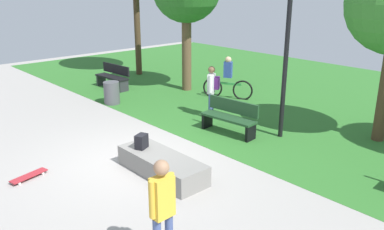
# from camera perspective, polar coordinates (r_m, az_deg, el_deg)

# --- Properties ---
(ground_plane) EXTENTS (28.00, 28.00, 0.00)m
(ground_plane) POSITION_cam_1_polar(r_m,az_deg,el_deg) (9.44, -8.23, -6.36)
(ground_plane) COLOR #9E9993
(grass_lawn) EXTENTS (26.60, 12.26, 0.01)m
(grass_lawn) POSITION_cam_1_polar(r_m,az_deg,el_deg) (15.00, 17.41, 2.39)
(grass_lawn) COLOR #2D6B28
(grass_lawn) RESTS_ON ground_plane
(concrete_ledge) EXTENTS (2.20, 0.80, 0.44)m
(concrete_ledge) POSITION_cam_1_polar(r_m,az_deg,el_deg) (8.61, -4.32, -7.13)
(concrete_ledge) COLOR gray
(concrete_ledge) RESTS_ON ground_plane
(backpack_on_ledge) EXTENTS (0.29, 0.34, 0.32)m
(backpack_on_ledge) POSITION_cam_1_polar(r_m,az_deg,el_deg) (8.87, -7.22, -3.77)
(backpack_on_ledge) COLOR black
(backpack_on_ledge) RESTS_ON concrete_ledge
(skater_performing_trick) EXTENTS (0.22, 0.43, 1.67)m
(skater_performing_trick) POSITION_cam_1_polar(r_m,az_deg,el_deg) (5.70, -4.24, -12.81)
(skater_performing_trick) COLOR #3F5184
(skater_performing_trick) RESTS_ON ground_plane
(skateboard_by_ledge) EXTENTS (0.38, 0.82, 0.08)m
(skateboard_by_ledge) POSITION_cam_1_polar(r_m,az_deg,el_deg) (9.15, -22.25, -8.03)
(skateboard_by_ledge) COLOR #A5262D
(skateboard_by_ledge) RESTS_ON ground_plane
(park_bench_near_lamppost) EXTENTS (1.63, 0.59, 0.91)m
(park_bench_near_lamppost) POSITION_cam_1_polar(r_m,az_deg,el_deg) (15.83, -11.18, 5.48)
(park_bench_near_lamppost) COLOR black
(park_bench_near_lamppost) RESTS_ON ground_plane
(park_bench_far_left) EXTENTS (1.64, 0.62, 0.91)m
(park_bench_far_left) POSITION_cam_1_polar(r_m,az_deg,el_deg) (10.84, 5.42, -0.19)
(park_bench_far_left) COLOR #1E4223
(park_bench_far_left) RESTS_ON ground_plane
(lamp_post) EXTENTS (0.28, 0.28, 4.84)m
(lamp_post) POSITION_cam_1_polar(r_m,az_deg,el_deg) (10.30, 13.57, 12.17)
(lamp_post) COLOR black
(lamp_post) RESTS_ON ground_plane
(trash_bin) EXTENTS (0.53, 0.53, 0.76)m
(trash_bin) POSITION_cam_1_polar(r_m,az_deg,el_deg) (13.77, -11.39, 3.11)
(trash_bin) COLOR #4C4C51
(trash_bin) RESTS_ON ground_plane
(pedestrian_with_backpack) EXTENTS (0.44, 0.43, 1.59)m
(pedestrian_with_backpack) POSITION_cam_1_polar(r_m,az_deg,el_deg) (11.96, 2.89, 3.96)
(pedestrian_with_backpack) COLOR #3F5184
(pedestrian_with_backpack) RESTS_ON ground_plane
(cyclist_on_bicycle) EXTENTS (1.63, 0.91, 1.52)m
(cyclist_on_bicycle) POSITION_cam_1_polar(r_m,az_deg,el_deg) (14.17, 5.11, 4.89)
(cyclist_on_bicycle) COLOR black
(cyclist_on_bicycle) RESTS_ON ground_plane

